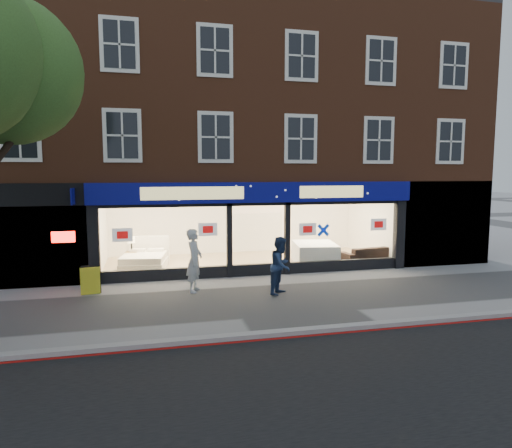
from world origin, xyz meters
name	(u,v)px	position (x,y,z in m)	size (l,w,h in m)	color
ground	(284,298)	(0.00, 0.00, 0.00)	(120.00, 120.00, 0.00)	gray
kerb_line	(324,335)	(0.00, -3.10, 0.01)	(60.00, 0.10, 0.01)	#8C0A07
kerb_stone	(321,329)	(0.00, -2.90, 0.06)	(60.00, 0.25, 0.12)	gray
showroom_floor	(245,262)	(0.00, 5.25, 0.05)	(11.00, 4.50, 0.10)	tan
building	(236,100)	(-0.02, 6.93, 6.67)	(19.00, 8.26, 10.30)	brown
display_bed	(144,260)	(-3.94, 4.71, 0.41)	(1.89, 2.18, 1.09)	white
bedside_table	(132,259)	(-4.40, 5.24, 0.38)	(0.45, 0.45, 0.55)	brown
mattress_stack	(315,253)	(2.57, 4.23, 0.49)	(1.87, 2.21, 0.78)	white
sofa	(366,254)	(4.60, 3.90, 0.41)	(2.11, 0.83, 0.62)	black
a_board	(91,280)	(-5.49, 1.74, 0.43)	(0.57, 0.36, 0.87)	yellow
pedestrian_grey	(194,260)	(-2.43, 1.37, 0.97)	(0.70, 0.46, 1.93)	#B4B8BC
pedestrian_blue	(281,265)	(0.06, 0.49, 0.87)	(0.84, 0.66, 1.73)	#1C2C4E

